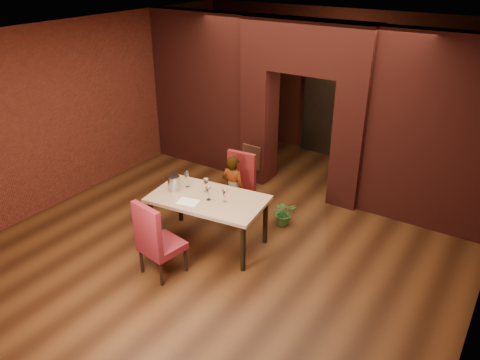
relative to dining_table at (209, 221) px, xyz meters
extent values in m
plane|color=#462511|center=(0.34, 0.53, -0.41)|extent=(8.00, 8.00, 0.00)
cube|color=silver|center=(0.34, 0.53, 2.79)|extent=(7.00, 8.00, 0.04)
cube|color=maroon|center=(0.34, 4.53, 1.19)|extent=(7.00, 0.04, 3.20)
cube|color=maroon|center=(-3.16, 0.53, 1.19)|extent=(0.04, 8.00, 3.20)
cube|color=maroon|center=(-0.61, 2.53, 0.74)|extent=(0.55, 0.55, 2.30)
cube|color=maroon|center=(1.29, 2.53, 0.74)|extent=(0.55, 0.55, 2.30)
cube|color=maroon|center=(0.34, 2.53, 2.34)|extent=(2.45, 0.55, 0.90)
cube|color=maroon|center=(-2.02, 2.53, 1.19)|extent=(2.28, 0.35, 3.20)
cube|color=maroon|center=(2.71, 2.53, 1.19)|extent=(2.28, 0.35, 3.20)
cube|color=#9A4A2C|center=(-0.61, 2.23, 0.14)|extent=(0.40, 0.03, 0.50)
cube|color=black|center=(-0.06, 4.47, 0.64)|extent=(0.90, 0.08, 2.10)
cube|color=black|center=(-0.06, 4.43, 0.64)|extent=(1.02, 0.04, 2.22)
cube|color=tan|center=(0.00, 0.00, 0.00)|extent=(1.88, 1.21, 0.83)
cube|color=maroon|center=(-0.10, 0.92, 0.16)|extent=(0.57, 0.57, 1.15)
cube|color=maroon|center=(-0.11, -0.96, 0.18)|extent=(0.62, 0.62, 1.18)
imported|color=white|center=(-0.08, 0.81, 0.19)|extent=(0.44, 0.29, 1.21)
cube|color=white|center=(-0.16, -0.28, 0.42)|extent=(0.35, 0.29, 0.00)
cylinder|color=#ADACB2|center=(-0.60, -0.08, 0.53)|extent=(0.19, 0.19, 0.23)
cylinder|color=white|center=(-0.50, 0.12, 0.56)|extent=(0.07, 0.07, 0.28)
imported|color=#366E2E|center=(0.73, 1.16, -0.19)|extent=(0.53, 0.52, 0.45)
camera|label=1|loc=(3.88, -5.01, 3.82)|focal=35.00mm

